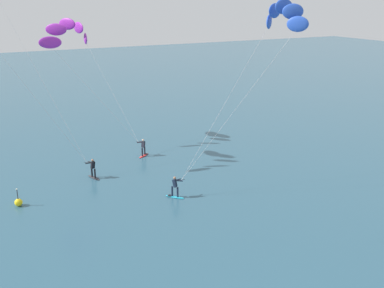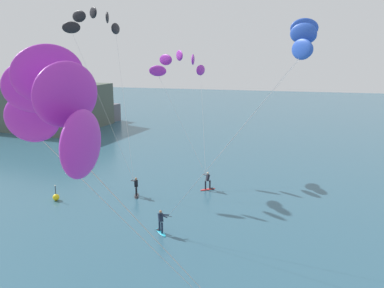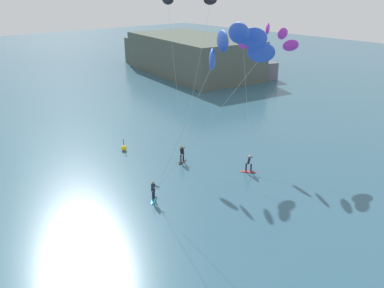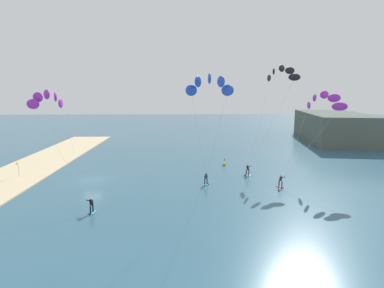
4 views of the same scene
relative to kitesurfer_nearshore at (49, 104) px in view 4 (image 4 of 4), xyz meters
The scene contains 9 objects.
ground_plane 13.10m from the kitesurfer_nearshore, 163.32° to the left, with size 240.00×240.00×0.00m, color #2D566B.
sand_strip 16.12m from the kitesurfer_nearshore, 125.61° to the right, with size 80.00×9.73×0.16m, color #C6B289.
kitesurfer_nearshore is the anchor object (origin of this frame).
kitesurfer_mid_water 18.14m from the kitesurfer_nearshore, 77.10° to the left, with size 10.28×4.86×14.16m.
kitesurfer_far_out 35.19m from the kitesurfer_nearshore, 102.33° to the left, with size 8.28×9.93×12.40m.
kitesurfer_downwind 34.30m from the kitesurfer_nearshore, 116.12° to the left, with size 9.43×9.71×16.48m.
marker_buoy 28.51m from the kitesurfer_nearshore, 124.42° to the left, with size 0.56×0.56×1.38m.
beach_flag 15.20m from the kitesurfer_nearshore, 133.39° to the right, with size 0.56×0.05×2.20m.
distant_headland 69.11m from the kitesurfer_nearshore, 128.14° to the left, with size 33.76×22.40×6.88m.
Camera 4 is at (41.64, 13.06, 12.44)m, focal length 28.49 mm.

